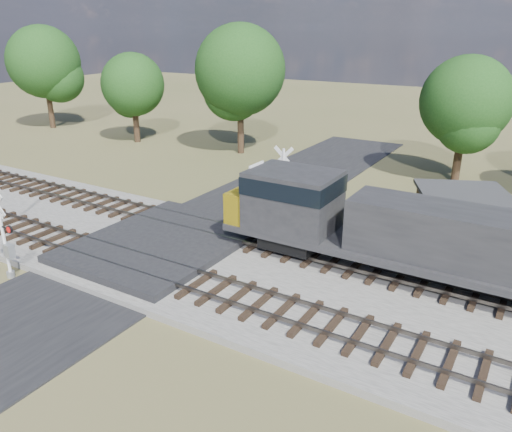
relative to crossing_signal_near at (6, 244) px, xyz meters
The scene contains 10 objects.
ground 6.59m from the crossing_signal_near, 54.34° to the left, with size 160.00×160.00×0.00m, color #50532C.
ballast_bed 14.93m from the crossing_signal_near, 22.52° to the left, with size 140.00×10.00×0.30m, color gray.
road 6.58m from the crossing_signal_near, 54.34° to the left, with size 7.00×60.00×0.08m, color black.
crossing_panel 6.92m from the crossing_signal_near, 56.80° to the left, with size 7.00×9.00×0.62m, color #262628.
track_near 7.65m from the crossing_signal_near, 24.98° to the left, with size 140.00×2.60×0.33m.
track_far 10.74m from the crossing_signal_near, 50.11° to the left, with size 140.00×2.60×0.33m.
crossing_signal_near is the anchor object (origin of this frame).
crossing_signal_far 13.61m from the crossing_signal_near, 58.66° to the left, with size 1.80×0.41×4.46m.
equipment_shed 21.10m from the crossing_signal_near, 40.69° to the left, with size 5.49×5.49×2.83m.
treeline 28.85m from the crossing_signal_near, 60.85° to the left, with size 84.11×12.59×11.78m.
Camera 1 is at (15.55, -16.29, 10.29)m, focal length 35.00 mm.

